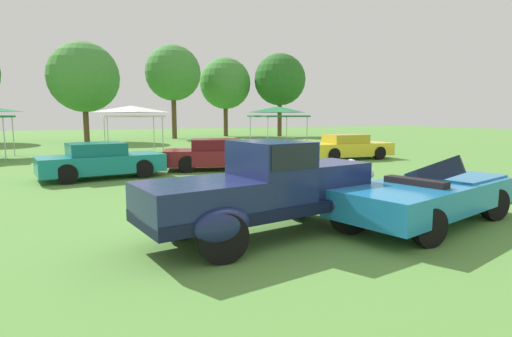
# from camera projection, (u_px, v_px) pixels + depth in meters

# --- Properties ---
(ground_plane) EXTENTS (120.00, 120.00, 0.00)m
(ground_plane) POSITION_uv_depth(u_px,v_px,m) (268.00, 233.00, 7.41)
(ground_plane) COLOR #568C3D
(feature_pickup_truck) EXTENTS (4.68, 2.41, 1.70)m
(feature_pickup_truck) POSITION_uv_depth(u_px,v_px,m) (266.00, 188.00, 7.11)
(feature_pickup_truck) COLOR black
(feature_pickup_truck) RESTS_ON ground_plane
(neighbor_convertible) EXTENTS (4.71, 2.81, 1.40)m
(neighbor_convertible) POSITION_uv_depth(u_px,v_px,m) (429.00, 194.00, 8.06)
(neighbor_convertible) COLOR #1E7AB7
(neighbor_convertible) RESTS_ON ground_plane
(show_car_teal) EXTENTS (4.25, 2.31, 1.22)m
(show_car_teal) POSITION_uv_depth(u_px,v_px,m) (101.00, 161.00, 13.81)
(show_car_teal) COLOR teal
(show_car_teal) RESTS_ON ground_plane
(show_car_burgundy) EXTENTS (4.70, 2.77, 1.22)m
(show_car_burgundy) POSITION_uv_depth(u_px,v_px,m) (220.00, 155.00, 16.06)
(show_car_burgundy) COLOR maroon
(show_car_burgundy) RESTS_ON ground_plane
(show_car_yellow) EXTENTS (4.37, 1.96, 1.22)m
(show_car_yellow) POSITION_uv_depth(u_px,v_px,m) (348.00, 147.00, 19.91)
(show_car_yellow) COLOR yellow
(show_car_yellow) RESTS_ON ground_plane
(canopy_tent_center_field) EXTENTS (3.22, 3.22, 2.71)m
(canopy_tent_center_field) POSITION_uv_depth(u_px,v_px,m) (132.00, 111.00, 23.12)
(canopy_tent_center_field) COLOR #B7B7BC
(canopy_tent_center_field) RESTS_ON ground_plane
(canopy_tent_right_field) EXTENTS (2.95, 2.95, 2.71)m
(canopy_tent_right_field) POSITION_uv_depth(u_px,v_px,m) (278.00, 111.00, 25.10)
(canopy_tent_right_field) COLOR #B7B7BC
(canopy_tent_right_field) RESTS_ON ground_plane
(treeline_mid_left) EXTENTS (5.62, 5.62, 8.03)m
(treeline_mid_left) POSITION_uv_depth(u_px,v_px,m) (84.00, 77.00, 32.48)
(treeline_mid_left) COLOR brown
(treeline_mid_left) RESTS_ON ground_plane
(treeline_center) EXTENTS (5.05, 5.05, 8.54)m
(treeline_center) POSITION_uv_depth(u_px,v_px,m) (173.00, 73.00, 36.86)
(treeline_center) COLOR brown
(treeline_center) RESTS_ON ground_plane
(treeline_mid_right) EXTENTS (5.20, 5.20, 8.01)m
(treeline_mid_right) POSITION_uv_depth(u_px,v_px,m) (225.00, 84.00, 41.31)
(treeline_mid_right) COLOR brown
(treeline_mid_right) RESTS_ON ground_plane
(treeline_far_right) EXTENTS (5.24, 5.24, 8.42)m
(treeline_far_right) POSITION_uv_depth(u_px,v_px,m) (280.00, 80.00, 41.16)
(treeline_far_right) COLOR brown
(treeline_far_right) RESTS_ON ground_plane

